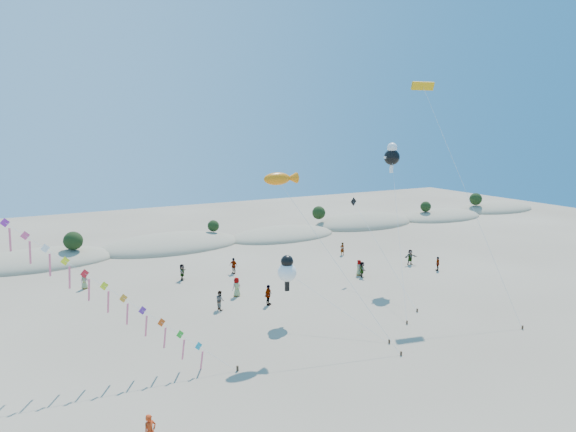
{
  "coord_description": "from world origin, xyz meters",
  "views": [
    {
      "loc": [
        -15.43,
        -17.29,
        15.3
      ],
      "look_at": [
        1.13,
        14.0,
        8.99
      ],
      "focal_mm": 30.0,
      "sensor_mm": 36.0,
      "label": 1
    }
  ],
  "objects": [
    {
      "name": "dune_ridge",
      "position": [
        1.06,
        45.14,
        0.11
      ],
      "size": [
        145.3,
        11.49,
        5.57
      ],
      "color": "gray",
      "rests_on": "ground"
    },
    {
      "name": "ground",
      "position": [
        0.0,
        0.0,
        0.0
      ],
      "size": [
        160.0,
        160.0,
        0.0
      ],
      "primitive_type": "plane",
      "color": "#806F59",
      "rests_on": "ground"
    },
    {
      "name": "parafoil_kite",
      "position": [
        17.06,
        17.18,
        18.95
      ],
      "size": [
        2.27,
        12.52,
        19.76
      ],
      "color": "#3F2D1E",
      "rests_on": "ground"
    },
    {
      "name": "flyer_foreground",
      "position": [
        -11.47,
        4.5,
        0.89
      ],
      "size": [
        0.76,
        0.62,
        1.77
      ],
      "primitive_type": "imported",
      "rotation": [
        0.0,
        0.0,
        0.36
      ],
      "color": "red",
      "rests_on": "ground"
    },
    {
      "name": "beachgoers",
      "position": [
        7.3,
        24.75,
        0.86
      ],
      "size": [
        36.13,
        13.37,
        1.84
      ],
      "color": "slate",
      "rests_on": "ground"
    },
    {
      "name": "cartoon_kite_high",
      "position": [
        17.23,
        21.6,
        12.76
      ],
      "size": [
        8.28,
        12.08,
        14.08
      ],
      "color": "#3F2D1E",
      "rests_on": "ground"
    },
    {
      "name": "kite_train",
      "position": [
        -17.1,
        16.01,
        9.56
      ],
      "size": [
        23.22,
        12.0,
        18.58
      ],
      "color": "#3F2D1E",
      "rests_on": "ground"
    },
    {
      "name": "fish_kite",
      "position": [
        0.83,
        14.56,
        11.73
      ],
      "size": [
        6.54,
        8.71,
        12.24
      ],
      "color": "#3F2D1E",
      "rests_on": "ground"
    },
    {
      "name": "dark_kite",
      "position": [
        13.69,
        20.32,
        5.57
      ],
      "size": [
        2.08,
        12.0,
        8.37
      ],
      "color": "#3F2D1E",
      "rests_on": "ground"
    },
    {
      "name": "cartoon_kite_low",
      "position": [
        1.95,
        15.7,
        4.23
      ],
      "size": [
        5.33,
        8.22,
        5.47
      ],
      "color": "#3F2D1E",
      "rests_on": "ground"
    }
  ]
}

